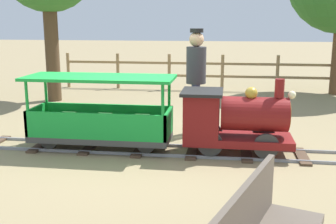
{
  "coord_description": "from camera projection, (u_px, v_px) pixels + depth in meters",
  "views": [
    {
      "loc": [
        5.37,
        1.2,
        1.75
      ],
      "look_at": [
        0.0,
        0.44,
        0.55
      ],
      "focal_mm": 44.85,
      "sensor_mm": 36.0,
      "label": 1
    }
  ],
  "objects": [
    {
      "name": "conductor_person",
      "position": [
        196.0,
        73.0,
        6.35
      ],
      "size": [
        0.3,
        0.3,
        1.62
      ],
      "color": "#282D47",
      "rests_on": "ground_plane"
    },
    {
      "name": "ground_plane",
      "position": [
        137.0,
        150.0,
        5.73
      ],
      "size": [
        60.0,
        60.0,
        0.0
      ],
      "primitive_type": "plane",
      "color": "#8C7A56"
    },
    {
      "name": "locomotive",
      "position": [
        232.0,
        119.0,
        5.46
      ],
      "size": [
        0.65,
        1.44,
        0.98
      ],
      "color": "maroon",
      "rests_on": "ground_plane"
    },
    {
      "name": "passenger_car",
      "position": [
        101.0,
        119.0,
        5.71
      ],
      "size": [
        0.75,
        2.0,
        0.97
      ],
      "color": "#3F3F3F",
      "rests_on": "ground_plane"
    },
    {
      "name": "track",
      "position": [
        166.0,
        150.0,
        5.67
      ],
      "size": [
        0.69,
        5.7,
        0.04
      ],
      "color": "gray",
      "rests_on": "ground_plane"
    },
    {
      "name": "fence_section",
      "position": [
        196.0,
        71.0,
        10.54
      ],
      "size": [
        0.08,
        6.78,
        0.9
      ],
      "color": "#93754C",
      "rests_on": "ground_plane"
    }
  ]
}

